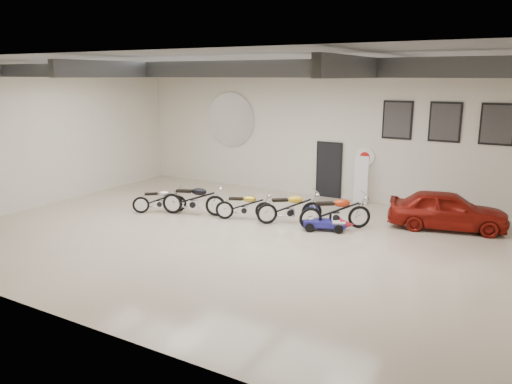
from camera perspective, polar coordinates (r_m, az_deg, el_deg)
The scene contains 19 objects.
floor at distance 14.78m, azimuth -2.35°, elevation -5.07°, with size 16.00×12.00×0.01m, color #BEA991.
ceiling at distance 14.04m, azimuth -2.55°, elevation 14.69°, with size 16.00×12.00×0.01m, color slate.
back_wall at distance 19.48m, azimuth 7.17°, elevation 6.81°, with size 16.00×0.02×5.00m, color beige.
left_wall at distance 19.67m, azimuth -22.60°, elevation 5.97°, with size 0.02×12.00×5.00m, color beige.
ceiling_beams at distance 14.04m, azimuth -2.54°, elevation 13.67°, with size 15.80×11.80×0.32m, color #5C5F64, non-canonical shape.
door at distance 19.46m, azimuth 8.34°, elevation 2.45°, with size 0.92×0.08×2.10m, color black.
logo_plaque at distance 21.29m, azimuth -2.91°, elevation 8.24°, with size 2.30×0.06×1.16m, color silver, non-canonical shape.
poster_left at distance 18.42m, azimuth 15.86°, elevation 7.93°, with size 1.05×0.08×1.35m, color black, non-canonical shape.
poster_mid at distance 18.09m, azimuth 20.80°, elevation 7.49°, with size 1.05×0.08×1.35m, color black, non-canonical shape.
poster_right at distance 17.90m, azimuth 25.87°, elevation 6.98°, with size 1.05×0.08×1.35m, color black, non-canonical shape.
oil_sign at distance 18.88m, azimuth 12.36°, elevation 3.96°, with size 0.72×0.10×0.72m, color white, non-canonical shape.
banner_stand at distance 18.59m, azimuth 11.89°, elevation 1.36°, with size 0.49×0.20×1.82m, color white, non-canonical shape.
motorcycle_silver at distance 17.49m, azimuth -10.99°, elevation -0.83°, with size 1.80×0.56×0.93m, color silver, non-canonical shape.
motorcycle_black at distance 16.98m, azimuth -7.15°, elevation -0.74°, with size 2.19×0.68×1.14m, color silver, non-canonical shape.
motorcycle_gold at distance 16.33m, azimuth -1.33°, elevation -1.51°, with size 1.87×0.58×0.97m, color silver, non-canonical shape.
motorcycle_yellow at distance 15.95m, azimuth 3.85°, elevation -1.70°, with size 2.08×0.64×1.08m, color silver, non-canonical shape.
motorcycle_red at distance 15.49m, azimuth 9.05°, elevation -2.16°, with size 2.20×0.68×1.14m, color silver, non-canonical shape.
go_kart at distance 15.42m, azimuth 8.35°, elevation -3.34°, with size 1.55×0.70×0.56m, color navy, non-canonical shape.
vintage_car at distance 16.42m, azimuth 21.03°, elevation -1.92°, with size 3.51×1.42×1.20m, color maroon.
Camera 1 is at (7.57, -11.82, 4.63)m, focal length 35.00 mm.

